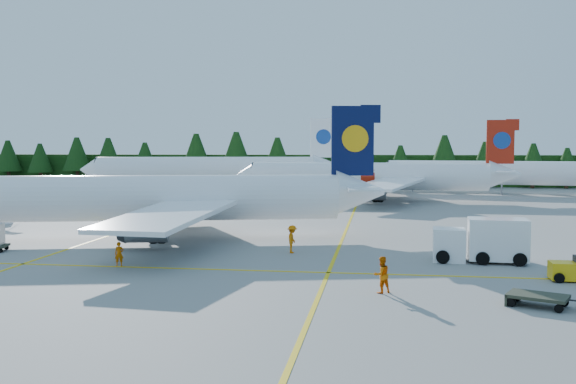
# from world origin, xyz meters

# --- Properties ---
(ground) EXTENTS (320.00, 320.00, 0.00)m
(ground) POSITION_xyz_m (0.00, 0.00, 0.00)
(ground) COLOR gray
(ground) RESTS_ON ground
(taxi_stripe_a) EXTENTS (0.25, 120.00, 0.01)m
(taxi_stripe_a) POSITION_xyz_m (-14.00, 20.00, 0.01)
(taxi_stripe_a) COLOR yellow
(taxi_stripe_a) RESTS_ON ground
(taxi_stripe_b) EXTENTS (0.25, 120.00, 0.01)m
(taxi_stripe_b) POSITION_xyz_m (6.00, 20.00, 0.01)
(taxi_stripe_b) COLOR yellow
(taxi_stripe_b) RESTS_ON ground
(taxi_stripe_cross) EXTENTS (80.00, 0.25, 0.01)m
(taxi_stripe_cross) POSITION_xyz_m (0.00, -6.00, 0.01)
(taxi_stripe_cross) COLOR yellow
(taxi_stripe_cross) RESTS_ON ground
(treeline_hedge) EXTENTS (220.00, 4.00, 6.00)m
(treeline_hedge) POSITION_xyz_m (0.00, 82.00, 3.00)
(treeline_hedge) COLOR black
(treeline_hedge) RESTS_ON ground
(airliner_navy) EXTENTS (37.49, 30.49, 11.07)m
(airliner_navy) POSITION_xyz_m (-10.93, 5.85, 3.33)
(airliner_navy) COLOR white
(airliner_navy) RESTS_ON ground
(airliner_red) EXTENTS (38.72, 31.87, 11.26)m
(airliner_red) POSITION_xyz_m (6.73, 46.53, 3.39)
(airliner_red) COLOR white
(airliner_red) RESTS_ON ground
(airliner_far_left) EXTENTS (42.03, 11.39, 12.33)m
(airliner_far_left) POSITION_xyz_m (-21.05, 59.70, 3.87)
(airliner_far_left) COLOR white
(airliner_far_left) RESTS_ON ground
(airliner_far_right) EXTENTS (37.97, 10.00, 11.12)m
(airliner_far_right) POSITION_xyz_m (25.46, 62.74, 3.49)
(airliner_far_right) COLOR white
(airliner_far_right) RESTS_ON ground
(service_truck) EXTENTS (6.18, 2.55, 2.93)m
(service_truck) POSITION_xyz_m (15.68, -0.94, 1.45)
(service_truck) COLOR white
(service_truck) RESTS_ON ground
(baggage_tug) EXTENTS (2.56, 1.42, 1.35)m
(baggage_tug) POSITION_xyz_m (20.09, -6.40, 0.66)
(baggage_tug) COLOR yellow
(baggage_tug) RESTS_ON ground
(crew_a) EXTENTS (0.66, 0.54, 1.56)m
(crew_a) POSITION_xyz_m (-7.49, -5.72, 0.78)
(crew_a) COLOR orange
(crew_a) RESTS_ON ground
(crew_b) EXTENTS (1.19, 1.13, 1.93)m
(crew_b) POSITION_xyz_m (9.19, -10.96, 0.97)
(crew_b) COLOR #DA6004
(crew_b) RESTS_ON ground
(crew_c) EXTENTS (0.59, 0.85, 2.01)m
(crew_c) POSITION_xyz_m (2.83, 0.85, 1.01)
(crew_c) COLOR orange
(crew_c) RESTS_ON ground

